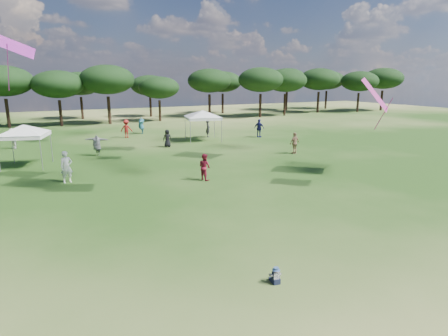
# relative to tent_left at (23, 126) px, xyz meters

# --- Properties ---
(ground) EXTENTS (140.00, 140.00, 0.00)m
(ground) POSITION_rel_tent_left_xyz_m (6.25, -21.47, -2.73)
(ground) COLOR #264915
(ground) RESTS_ON ground
(tree_line) EXTENTS (108.78, 17.63, 7.77)m
(tree_line) POSITION_rel_tent_left_xyz_m (8.64, 25.93, 2.69)
(tree_line) COLOR black
(tree_line) RESTS_ON ground
(tent_left) EXTENTS (5.27, 5.27, 3.16)m
(tent_left) POSITION_rel_tent_left_xyz_m (0.00, 0.00, 0.00)
(tent_left) COLOR gray
(tent_left) RESTS_ON ground
(tent_right) EXTENTS (6.18, 6.18, 3.20)m
(tent_right) POSITION_rel_tent_left_xyz_m (15.02, 4.77, 0.04)
(tent_right) COLOR gray
(tent_right) RESTS_ON ground
(toddler) EXTENTS (0.35, 0.38, 0.50)m
(toddler) POSITION_rel_tent_left_xyz_m (6.53, -19.90, -2.51)
(toddler) COLOR black
(toddler) RESTS_ON ground
(festival_crowd) EXTENTS (29.88, 22.05, 1.86)m
(festival_crowd) POSITION_rel_tent_left_xyz_m (5.92, 3.58, -1.88)
(festival_crowd) COLOR #826047
(festival_crowd) RESTS_ON ground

